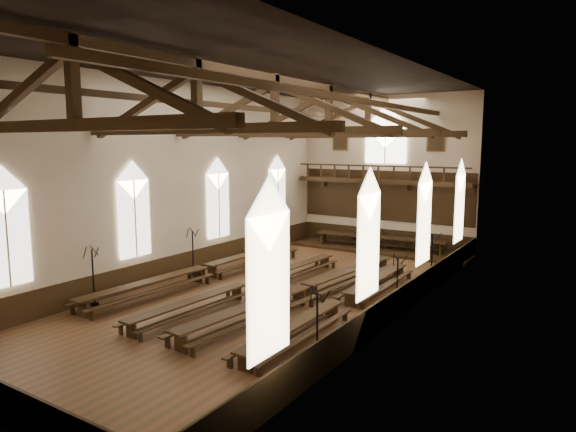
% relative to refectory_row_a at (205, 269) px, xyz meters
% --- Properties ---
extents(ground, '(26.00, 26.00, 0.00)m').
position_rel_refectory_row_a_xyz_m(ground, '(4.32, -0.01, -0.55)').
color(ground, brown).
rests_on(ground, ground).
extents(room_walls, '(26.00, 26.00, 26.00)m').
position_rel_refectory_row_a_xyz_m(room_walls, '(4.32, -0.01, 5.91)').
color(room_walls, beige).
rests_on(room_walls, ground).
extents(wainscot_band, '(12.00, 26.00, 1.20)m').
position_rel_refectory_row_a_xyz_m(wainscot_band, '(4.32, -0.01, 0.05)').
color(wainscot_band, '#382510').
rests_on(wainscot_band, ground).
extents(side_windows, '(11.85, 19.80, 4.50)m').
position_rel_refectory_row_a_xyz_m(side_windows, '(4.32, -0.01, 3.19)').
color(side_windows, white).
rests_on(side_windows, room_walls).
extents(end_window, '(2.80, 0.12, 3.80)m').
position_rel_refectory_row_a_xyz_m(end_window, '(4.32, 12.88, 6.67)').
color(end_window, white).
rests_on(end_window, room_walls).
extents(minstrels_gallery, '(11.80, 1.24, 3.70)m').
position_rel_refectory_row_a_xyz_m(minstrels_gallery, '(4.32, 12.65, 3.35)').
color(minstrels_gallery, '#3A2812').
rests_on(minstrels_gallery, room_walls).
extents(portraits, '(7.75, 0.09, 1.45)m').
position_rel_refectory_row_a_xyz_m(portraits, '(4.32, 12.88, 6.55)').
color(portraits, brown).
rests_on(portraits, room_walls).
extents(roof_trusses, '(11.70, 25.70, 2.80)m').
position_rel_refectory_row_a_xyz_m(roof_trusses, '(4.32, -0.01, 7.66)').
color(roof_trusses, '#3A2812').
rests_on(roof_trusses, room_walls).
extents(refectory_row_a, '(1.88, 14.54, 0.76)m').
position_rel_refectory_row_a_xyz_m(refectory_row_a, '(0.00, 0.00, 0.00)').
color(refectory_row_a, '#3A2812').
rests_on(refectory_row_a, ground).
extents(refectory_row_b, '(1.71, 13.73, 0.67)m').
position_rel_refectory_row_a_xyz_m(refectory_row_b, '(3.44, -0.82, -0.06)').
color(refectory_row_b, '#3A2812').
rests_on(refectory_row_b, ground).
extents(refectory_row_c, '(2.27, 14.73, 0.77)m').
position_rel_refectory_row_a_xyz_m(refectory_row_c, '(6.17, -0.37, 0.01)').
color(refectory_row_c, '#3A2812').
rests_on(refectory_row_c, ground).
extents(refectory_row_d, '(1.40, 13.72, 0.68)m').
position_rel_refectory_row_a_xyz_m(refectory_row_d, '(8.12, -0.79, -0.06)').
color(refectory_row_d, '#3A2812').
rests_on(refectory_row_d, ground).
extents(dais, '(11.40, 2.76, 0.18)m').
position_rel_refectory_row_a_xyz_m(dais, '(4.67, 11.39, -0.46)').
color(dais, '#382510').
rests_on(dais, ground).
extents(high_table, '(8.50, 1.69, 0.79)m').
position_rel_refectory_row_a_xyz_m(high_table, '(4.67, 11.39, 0.30)').
color(high_table, '#3A2812').
rests_on(high_table, dais).
extents(high_chairs, '(6.73, 0.43, 0.95)m').
position_rel_refectory_row_a_xyz_m(high_chairs, '(4.67, 12.20, 0.15)').
color(high_chairs, '#3A2812').
rests_on(high_chairs, dais).
extents(candelabrum_left_near, '(0.71, 0.79, 2.59)m').
position_rel_refectory_row_a_xyz_m(candelabrum_left_near, '(-1.23, -5.67, 0.23)').
color(candelabrum_left_near, black).
rests_on(candelabrum_left_near, ground).
extents(candelabrum_left_mid, '(0.72, 0.76, 2.50)m').
position_rel_refectory_row_a_xyz_m(candelabrum_left_mid, '(-1.23, 0.45, 0.21)').
color(candelabrum_left_mid, black).
rests_on(candelabrum_left_mid, ground).
extents(candelabrum_left_far, '(0.69, 0.70, 2.36)m').
position_rel_refectory_row_a_xyz_m(candelabrum_left_far, '(-1.23, 5.99, 0.16)').
color(candelabrum_left_far, black).
rests_on(candelabrum_left_far, ground).
extents(candelabrum_right_near, '(0.75, 0.77, 2.56)m').
position_rel_refectory_row_a_xyz_m(candelabrum_right_near, '(9.87, -5.94, 0.22)').
color(candelabrum_right_near, black).
rests_on(candelabrum_right_near, ground).
extents(candelabrum_right_mid, '(0.67, 0.72, 2.36)m').
position_rel_refectory_row_a_xyz_m(candelabrum_right_mid, '(9.87, 0.84, 0.16)').
color(candelabrum_right_mid, black).
rests_on(candelabrum_right_mid, ground).
extents(candelabrum_right_far, '(0.71, 0.80, 2.62)m').
position_rel_refectory_row_a_xyz_m(candelabrum_right_far, '(9.87, 5.54, 0.24)').
color(candelabrum_right_far, black).
rests_on(candelabrum_right_far, ground).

